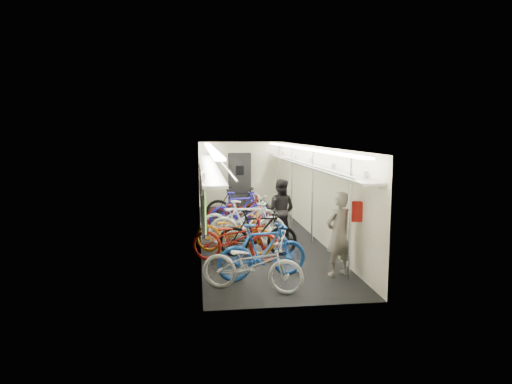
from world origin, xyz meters
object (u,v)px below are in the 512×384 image
object	(u,v)px
bicycle_0	(252,264)
bicycle_1	(263,251)
passenger_near	(339,234)
passenger_mid	(280,210)
backpack	(359,212)

from	to	relation	value
bicycle_0	bicycle_1	world-z (taller)	bicycle_1
bicycle_1	passenger_near	xyz separation A→B (m)	(1.47, 0.02, 0.28)
passenger_near	passenger_mid	bearing A→B (deg)	-103.81
bicycle_0	bicycle_1	bearing A→B (deg)	0.11
bicycle_0	passenger_near	xyz separation A→B (m)	(1.75, 0.67, 0.34)
bicycle_0	bicycle_1	distance (m)	0.71
bicycle_1	passenger_mid	size ratio (longest dim) A/B	1.13
passenger_mid	bicycle_0	bearing A→B (deg)	101.93
passenger_mid	bicycle_1	bearing A→B (deg)	103.17
passenger_near	backpack	distance (m)	0.59
bicycle_0	passenger_near	world-z (taller)	passenger_near
bicycle_0	passenger_near	bearing A→B (deg)	-45.69
bicycle_1	bicycle_0	bearing A→B (deg)	142.97
bicycle_1	passenger_near	world-z (taller)	passenger_near
passenger_near	backpack	bearing A→B (deg)	126.74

